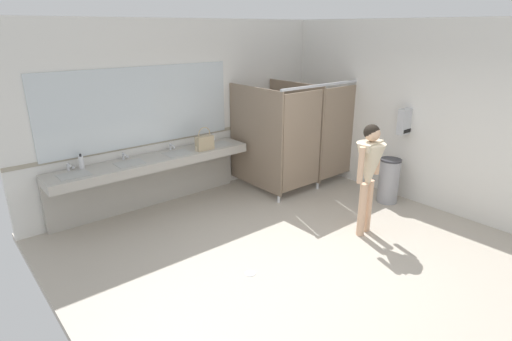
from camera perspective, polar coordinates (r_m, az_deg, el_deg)
ground_plane at (r=5.58m, az=8.23°, el=-12.13°), size 5.91×6.52×0.10m
wall_back at (r=7.25m, az=-9.17°, el=8.35°), size 5.91×0.12×2.98m
wall_side_right at (r=7.18m, az=23.77°, el=6.85°), size 0.12×6.52×2.98m
wall_back_tile_band at (r=7.29m, az=-8.72°, el=4.88°), size 5.91×0.01×0.06m
vanity_counter at (r=6.81m, az=-14.23°, el=0.03°), size 3.26×0.58×1.01m
mirror_panel at (r=6.74m, az=-15.72°, el=8.53°), size 3.16×0.02×1.23m
bathroom_stalls at (r=7.68m, az=6.43°, el=5.45°), size 2.01×1.41×1.93m
paper_towel_dispenser_upper at (r=7.29m, az=20.15°, el=6.47°), size 0.34×0.13×0.43m
trash_bin at (r=7.30m, az=17.99°, el=-1.34°), size 0.35×0.35×0.77m
person_standing at (r=5.87m, az=15.46°, el=0.51°), size 0.56×0.45×1.62m
handbag at (r=6.89m, az=-7.17°, el=3.92°), size 0.31×0.13×0.39m
soap_dispenser at (r=6.44m, az=-23.14°, el=1.06°), size 0.07×0.07×0.22m
paper_cup at (r=6.87m, az=-8.15°, el=3.04°), size 0.07×0.07×0.08m
floor_drain_cover at (r=5.16m, az=-0.82°, el=-14.09°), size 0.14×0.14×0.01m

